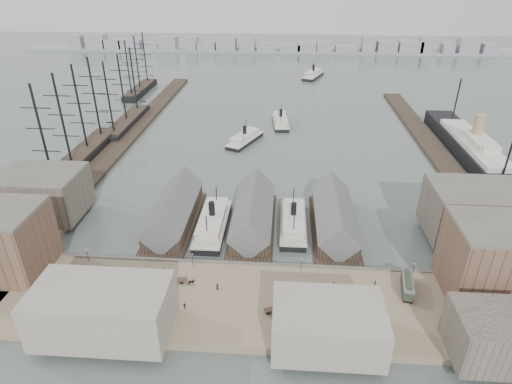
# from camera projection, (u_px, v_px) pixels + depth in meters

# --- Properties ---
(ground) EXTENTS (900.00, 900.00, 0.00)m
(ground) POSITION_uv_depth(u_px,v_px,m) (249.00, 258.00, 125.46)
(ground) COLOR #4C5854
(ground) RESTS_ON ground
(quay) EXTENTS (180.00, 30.00, 2.00)m
(quay) POSITION_uv_depth(u_px,v_px,m) (242.00, 303.00, 107.40)
(quay) COLOR #826F57
(quay) RESTS_ON ground
(seawall) EXTENTS (180.00, 1.20, 2.30)m
(seawall) POSITION_uv_depth(u_px,v_px,m) (247.00, 266.00, 120.34)
(seawall) COLOR #59544C
(seawall) RESTS_ON ground
(west_wharf) EXTENTS (10.00, 220.00, 1.60)m
(west_wharf) POSITION_uv_depth(u_px,v_px,m) (132.00, 132.00, 217.21)
(west_wharf) COLOR #2D231C
(west_wharf) RESTS_ON ground
(east_wharf) EXTENTS (10.00, 180.00, 1.60)m
(east_wharf) POSITION_uv_depth(u_px,v_px,m) (432.00, 147.00, 199.35)
(east_wharf) COLOR #2D231C
(east_wharf) RESTS_ON ground
(ferry_shed_west) EXTENTS (14.00, 42.00, 12.60)m
(ferry_shed_west) POSITION_uv_depth(u_px,v_px,m) (174.00, 212.00, 139.72)
(ferry_shed_west) COLOR #2D231C
(ferry_shed_west) RESTS_ON ground
(ferry_shed_center) EXTENTS (14.00, 42.00, 12.60)m
(ferry_shed_center) POSITION_uv_depth(u_px,v_px,m) (253.00, 215.00, 138.10)
(ferry_shed_center) COLOR #2D231C
(ferry_shed_center) RESTS_ON ground
(ferry_shed_east) EXTENTS (14.00, 42.00, 12.60)m
(ferry_shed_east) POSITION_uv_depth(u_px,v_px,m) (334.00, 218.00, 136.49)
(ferry_shed_east) COLOR #2D231C
(ferry_shed_east) RESTS_ON ground
(warehouse_west_back) EXTENTS (26.00, 20.00, 14.00)m
(warehouse_west_back) POSITION_uv_depth(u_px,v_px,m) (43.00, 194.00, 141.37)
(warehouse_west_back) COLOR #60564C
(warehouse_west_back) RESTS_ON west_land
(warehouse_east_front) EXTENTS (30.00, 18.00, 19.00)m
(warehouse_east_front) POSITION_uv_depth(u_px,v_px,m) (511.00, 261.00, 105.37)
(warehouse_east_front) COLOR brown
(warehouse_east_front) RESTS_ON east_land
(warehouse_east_back) EXTENTS (28.00, 20.00, 15.00)m
(warehouse_east_back) POSITION_uv_depth(u_px,v_px,m) (475.00, 213.00, 129.93)
(warehouse_east_back) COLOR #60564C
(warehouse_east_back) RESTS_ON east_land
(street_bldg_center) EXTENTS (24.00, 16.00, 10.00)m
(street_bldg_center) POSITION_uv_depth(u_px,v_px,m) (328.00, 325.00, 92.78)
(street_bldg_center) COLOR gray
(street_bldg_center) RESTS_ON quay
(street_bldg_west) EXTENTS (30.00, 16.00, 12.00)m
(street_bldg_west) POSITION_uv_depth(u_px,v_px,m) (103.00, 310.00, 95.41)
(street_bldg_west) COLOR gray
(street_bldg_west) RESTS_ON quay
(street_bldg_east) EXTENTS (18.00, 14.00, 11.00)m
(street_bldg_east) POSITION_uv_depth(u_px,v_px,m) (496.00, 336.00, 89.49)
(street_bldg_east) COLOR #60564C
(street_bldg_east) RESTS_ON quay
(lamp_post_far_w) EXTENTS (0.44, 0.44, 3.92)m
(lamp_post_far_w) POSITION_uv_depth(u_px,v_px,m) (87.00, 253.00, 119.87)
(lamp_post_far_w) COLOR black
(lamp_post_far_w) RESTS_ON quay
(lamp_post_near_w) EXTENTS (0.44, 0.44, 3.92)m
(lamp_post_near_w) POSITION_uv_depth(u_px,v_px,m) (192.00, 257.00, 118.01)
(lamp_post_near_w) COLOR black
(lamp_post_near_w) RESTS_ON quay
(lamp_post_near_e) EXTENTS (0.44, 0.44, 3.92)m
(lamp_post_near_e) POSITION_uv_depth(u_px,v_px,m) (301.00, 262.00, 116.14)
(lamp_post_near_e) COLOR black
(lamp_post_near_e) RESTS_ON quay
(lamp_post_far_e) EXTENTS (0.44, 0.44, 3.92)m
(lamp_post_far_e) POSITION_uv_depth(u_px,v_px,m) (414.00, 267.00, 114.28)
(lamp_post_far_e) COLOR black
(lamp_post_far_e) RESTS_ON quay
(far_shore) EXTENTS (500.00, 40.00, 15.72)m
(far_shore) POSITION_uv_depth(u_px,v_px,m) (276.00, 47.00, 417.46)
(far_shore) COLOR gray
(far_shore) RESTS_ON ground
(ferry_docked_west) EXTENTS (8.88, 29.60, 10.57)m
(ferry_docked_west) POSITION_uv_depth(u_px,v_px,m) (213.00, 223.00, 138.05)
(ferry_docked_west) COLOR black
(ferry_docked_west) RESTS_ON ground
(ferry_docked_east) EXTENTS (8.23, 27.43, 9.80)m
(ferry_docked_east) POSITION_uv_depth(u_px,v_px,m) (293.00, 222.00, 138.84)
(ferry_docked_east) COLOR black
(ferry_docked_east) RESTS_ON ground
(ferry_open_near) EXTENTS (16.95, 26.09, 8.99)m
(ferry_open_near) POSITION_uv_depth(u_px,v_px,m) (245.00, 139.00, 205.18)
(ferry_open_near) COLOR black
(ferry_open_near) RESTS_ON ground
(ferry_open_mid) EXTENTS (9.85, 25.79, 9.00)m
(ferry_open_mid) POSITION_uv_depth(u_px,v_px,m) (281.00, 121.00, 227.95)
(ferry_open_mid) COLOR black
(ferry_open_mid) RESTS_ON ground
(ferry_open_far) EXTENTS (18.14, 29.82, 10.22)m
(ferry_open_far) POSITION_uv_depth(u_px,v_px,m) (313.00, 74.00, 322.06)
(ferry_open_far) COLOR black
(ferry_open_far) RESTS_ON ground
(sailing_ship_near) EXTENTS (9.79, 67.45, 40.26)m
(sailing_ship_near) POSITION_uv_depth(u_px,v_px,m) (80.00, 156.00, 184.27)
(sailing_ship_near) COLOR black
(sailing_ship_near) RESTS_ON ground
(sailing_ship_mid) EXTENTS (9.05, 52.29, 37.20)m
(sailing_ship_mid) POSITION_uv_depth(u_px,v_px,m) (127.00, 121.00, 225.75)
(sailing_ship_mid) COLOR black
(sailing_ship_mid) RESTS_ON ground
(sailing_ship_far) EXTENTS (8.82, 48.99, 36.25)m
(sailing_ship_far) POSITION_uv_depth(u_px,v_px,m) (140.00, 89.00, 284.33)
(sailing_ship_far) COLOR black
(sailing_ship_far) RESTS_ON ground
(ocean_steamer) EXTENTS (13.65, 99.72, 19.94)m
(ocean_steamer) POSITION_uv_depth(u_px,v_px,m) (473.00, 149.00, 187.45)
(ocean_steamer) COLOR black
(ocean_steamer) RESTS_ON ground
(tram) EXTENTS (4.22, 10.34, 3.58)m
(tram) POSITION_uv_depth(u_px,v_px,m) (407.00, 285.00, 109.06)
(tram) COLOR black
(tram) RESTS_ON quay
(horse_cart_left) EXTENTS (4.62, 3.72, 1.59)m
(horse_cart_left) POSITION_uv_depth(u_px,v_px,m) (104.00, 284.00, 111.05)
(horse_cart_left) COLOR black
(horse_cart_left) RESTS_ON quay
(horse_cart_center) EXTENTS (4.93, 2.36, 1.51)m
(horse_cart_center) POSITION_uv_depth(u_px,v_px,m) (188.00, 282.00, 111.92)
(horse_cart_center) COLOR black
(horse_cart_center) RESTS_ON quay
(horse_cart_right) EXTENTS (4.82, 3.10, 1.59)m
(horse_cart_right) POSITION_uv_depth(u_px,v_px,m) (277.00, 313.00, 101.97)
(horse_cart_right) COLOR black
(horse_cart_right) RESTS_ON quay
(pedestrian_0) EXTENTS (0.76, 0.79, 1.76)m
(pedestrian_0) POSITION_uv_depth(u_px,v_px,m) (73.00, 276.00, 113.92)
(pedestrian_0) COLOR black
(pedestrian_0) RESTS_ON quay
(pedestrian_1) EXTENTS (0.97, 0.83, 1.71)m
(pedestrian_1) POSITION_uv_depth(u_px,v_px,m) (97.00, 284.00, 111.08)
(pedestrian_1) COLOR black
(pedestrian_1) RESTS_ON quay
(pedestrian_2) EXTENTS (1.08, 1.21, 1.63)m
(pedestrian_2) POSITION_uv_depth(u_px,v_px,m) (165.00, 271.00, 115.88)
(pedestrian_2) COLOR black
(pedestrian_2) RESTS_ON quay
(pedestrian_3) EXTENTS (1.11, 0.84, 1.75)m
(pedestrian_3) POSITION_uv_depth(u_px,v_px,m) (185.00, 306.00, 103.88)
(pedestrian_3) COLOR black
(pedestrian_3) RESTS_ON quay
(pedestrian_4) EXTENTS (0.93, 0.98, 1.68)m
(pedestrian_4) POSITION_uv_depth(u_px,v_px,m) (217.00, 287.00, 110.15)
(pedestrian_4) COLOR black
(pedestrian_4) RESTS_ON quay
(pedestrian_5) EXTENTS (0.45, 0.59, 1.56)m
(pedestrian_5) POSITION_uv_depth(u_px,v_px,m) (279.00, 294.00, 107.85)
(pedestrian_5) COLOR black
(pedestrian_5) RESTS_ON quay
(pedestrian_6) EXTENTS (0.96, 0.99, 1.61)m
(pedestrian_6) POSITION_uv_depth(u_px,v_px,m) (334.00, 285.00, 110.87)
(pedestrian_6) COLOR black
(pedestrian_6) RESTS_ON quay
(pedestrian_7) EXTENTS (0.74, 1.20, 1.81)m
(pedestrian_7) POSITION_uv_depth(u_px,v_px,m) (377.00, 310.00, 102.57)
(pedestrian_7) COLOR black
(pedestrian_7) RESTS_ON quay
(pedestrian_8) EXTENTS (0.44, 0.96, 1.60)m
(pedestrian_8) POSITION_uv_depth(u_px,v_px,m) (375.00, 283.00, 111.49)
(pedestrian_8) COLOR black
(pedestrian_8) RESTS_ON quay
(pedestrian_9) EXTENTS (0.57, 0.87, 1.77)m
(pedestrian_9) POSITION_uv_depth(u_px,v_px,m) (497.00, 322.00, 99.12)
(pedestrian_9) COLOR black
(pedestrian_9) RESTS_ON quay
(pedestrian_10) EXTENTS (0.90, 1.03, 1.80)m
(pedestrian_10) POSITION_uv_depth(u_px,v_px,m) (74.00, 286.00, 110.27)
(pedestrian_10) COLOR black
(pedestrian_10) RESTS_ON quay
(pedestrian_11) EXTENTS (0.58, 0.71, 1.70)m
(pedestrian_11) POSITION_uv_depth(u_px,v_px,m) (335.00, 296.00, 107.11)
(pedestrian_11) COLOR black
(pedestrian_11) RESTS_ON quay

